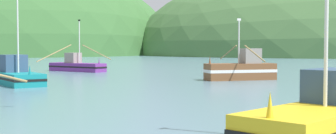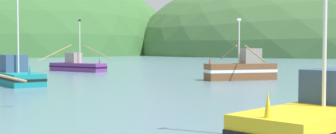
# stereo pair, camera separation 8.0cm
# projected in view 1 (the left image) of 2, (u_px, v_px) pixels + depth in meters

# --- Properties ---
(hill_mid_left) EXTENTS (141.15, 112.92, 84.52)m
(hill_mid_left) POSITION_uv_depth(u_px,v_px,m) (36.00, 53.00, 232.94)
(hill_mid_left) COLOR #386633
(hill_mid_left) RESTS_ON ground
(fishing_boat_purple) EXTENTS (7.82, 10.25, 6.31)m
(fishing_boat_purple) POSITION_uv_depth(u_px,v_px,m) (77.00, 66.00, 55.69)
(fishing_boat_purple) COLOR #6B2D84
(fishing_boat_purple) RESTS_ON ground
(fishing_boat_brown) EXTENTS (6.74, 8.71, 5.55)m
(fishing_boat_brown) POSITION_uv_depth(u_px,v_px,m) (242.00, 69.00, 41.18)
(fishing_boat_brown) COLOR brown
(fishing_boat_brown) RESTS_ON ground
(fishing_boat_yellow) EXTENTS (7.39, 7.73, 7.59)m
(fishing_boat_yellow) POSITION_uv_depth(u_px,v_px,m) (335.00, 115.00, 14.72)
(fishing_boat_yellow) COLOR gold
(fishing_boat_yellow) RESTS_ON ground
(fishing_boat_teal) EXTENTS (5.99, 7.02, 7.10)m
(fishing_boat_teal) POSITION_uv_depth(u_px,v_px,m) (17.00, 75.00, 36.11)
(fishing_boat_teal) COLOR #147F84
(fishing_boat_teal) RESTS_ON ground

